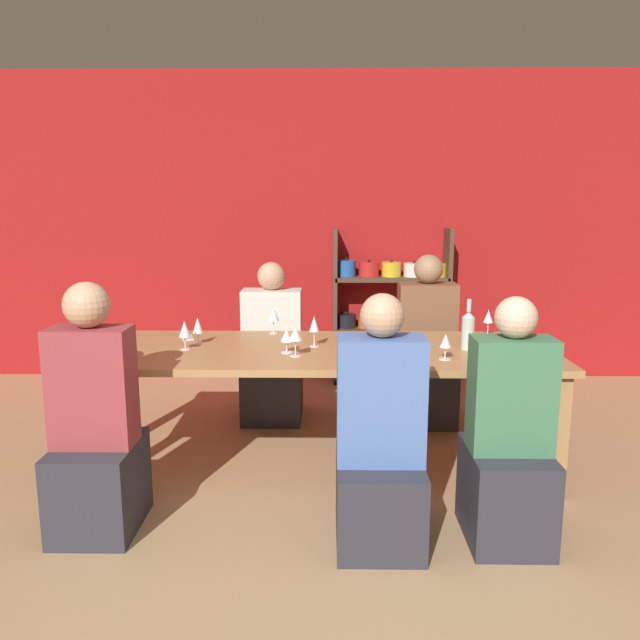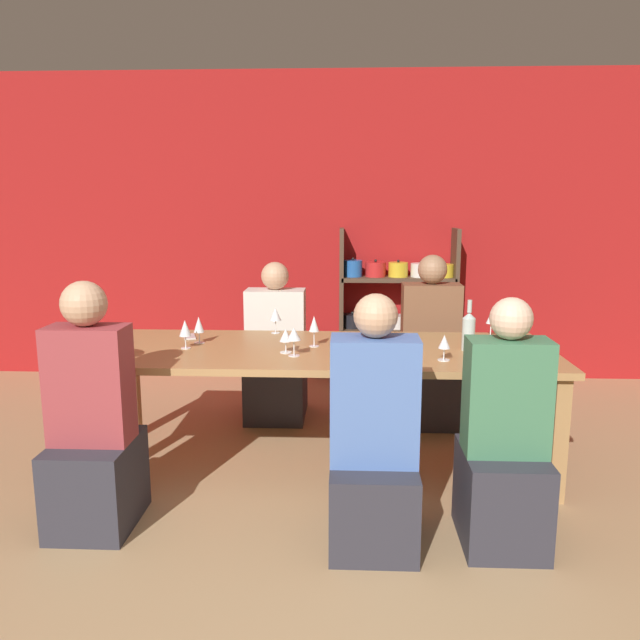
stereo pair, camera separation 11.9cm
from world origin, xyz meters
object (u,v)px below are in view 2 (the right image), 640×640
person_near_b (503,455)px  person_far_b (276,362)px  wine_glass_red_a (275,315)px  wine_glass_red_f (444,343)px  wine_glass_red_d (199,326)px  person_near_a (93,437)px  wine_glass_white_b (185,329)px  person_far_a (429,362)px  mixing_bowl (102,349)px  wine_glass_red_c (286,336)px  wine_glass_white_a (314,325)px  wine_glass_red_e (294,335)px  wine_glass_red_b (491,319)px  person_near_c (373,455)px  dining_table (319,360)px  shelf_unit (397,319)px  cell_phone (189,337)px  wine_bottle_green (469,331)px

person_near_b → person_far_b: (-1.25, 1.71, -0.01)m
wine_glass_red_a → wine_glass_red_f: (1.00, -0.67, -0.03)m
wine_glass_red_d → person_near_a: size_ratio=0.13×
wine_glass_red_f → wine_glass_white_b: bearing=171.7°
person_far_a → person_near_b: 1.65m
mixing_bowl → wine_glass_red_a: wine_glass_red_a is taller
wine_glass_red_c → wine_glass_white_a: (0.15, 0.17, 0.03)m
wine_glass_red_e → wine_glass_red_b: bearing=25.2°
wine_glass_red_e → wine_glass_white_a: bearing=67.5°
person_near_c → dining_table: bearing=108.6°
person_near_a → person_far_a: 2.41m
wine_glass_white_b → wine_glass_red_e: bearing=-13.3°
wine_glass_red_b → person_far_a: bearing=126.3°
wine_glass_red_b → person_far_b: (-1.44, 0.50, -0.43)m
shelf_unit → wine_glass_red_b: shelf_unit is taller
mixing_bowl → person_near_c: 1.59m
wine_glass_red_e → cell_phone: wine_glass_red_e is taller
wine_bottle_green → wine_glass_red_b: 0.45m
wine_glass_red_b → wine_glass_white_b: bearing=-167.4°
dining_table → mixing_bowl: (-1.17, -0.34, 0.13)m
person_far_a → person_far_b: 1.12m
wine_glass_red_c → wine_glass_red_f: 0.89m
wine_bottle_green → wine_glass_red_f: (-0.18, -0.24, -0.02)m
wine_glass_red_e → person_near_c: 0.89m
mixing_bowl → wine_bottle_green: 2.06m
wine_glass_red_f → person_near_c: bearing=-123.7°
wine_glass_red_a → wine_glass_red_b: 1.39m
mixing_bowl → wine_glass_red_c: 1.01m
wine_glass_white_b → person_far_b: person_far_b is taller
shelf_unit → cell_phone: shelf_unit is taller
wine_glass_red_e → person_far_b: bearing=102.0°
shelf_unit → wine_glass_red_e: (-0.73, -2.03, 0.28)m
wine_glass_red_e → wine_glass_white_b: 0.67m
wine_glass_red_e → cell_phone: size_ratio=0.99×
wine_glass_red_d → cell_phone: size_ratio=1.00×
person_near_a → cell_phone: bearing=77.7°
dining_table → person_near_c: 0.94m
wine_glass_red_e → person_near_a: 1.16m
wine_glass_white_a → person_far_a: size_ratio=0.15×
wine_glass_red_a → wine_glass_red_e: wine_glass_red_a is taller
shelf_unit → person_far_b: (-0.96, -0.96, -0.16)m
wine_glass_white_b → cell_phone: 0.33m
mixing_bowl → wine_glass_red_e: bearing=8.0°
person_near_b → cell_phone: bearing=147.7°
person_near_b → wine_glass_red_e: bearing=148.2°
wine_glass_red_d → person_near_c: size_ratio=0.14×
wine_bottle_green → person_near_a: (-1.93, -0.75, -0.39)m
shelf_unit → wine_bottle_green: shelf_unit is taller
wine_glass_white_a → cell_phone: size_ratio=1.13×
cell_phone → person_far_a: bearing=19.0°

